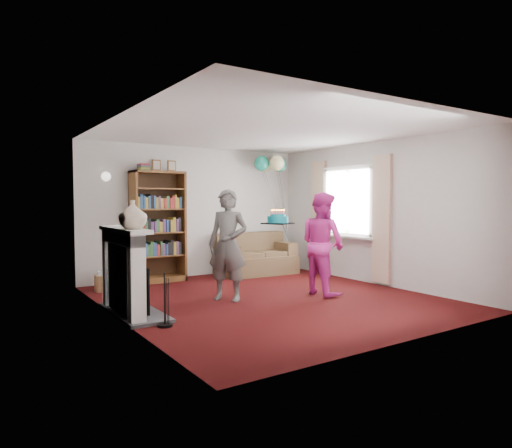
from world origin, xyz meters
TOP-DOWN VIEW (x-y plane):
  - ground at (0.00, 0.00)m, footprint 5.00×5.00m
  - wall_back at (0.00, 2.51)m, footprint 4.50×0.02m
  - wall_left at (-2.26, 0.00)m, footprint 0.02×5.00m
  - wall_right at (2.26, 0.00)m, footprint 0.02×5.00m
  - ceiling at (0.00, 0.00)m, footprint 4.50×5.00m
  - fireplace at (-2.09, 0.19)m, footprint 0.55×1.80m
  - window_bay at (2.21, 0.60)m, footprint 0.14×2.02m
  - wall_sconce at (-1.75, 2.36)m, footprint 0.16×0.23m
  - bookcase at (-0.87, 2.30)m, footprint 0.95×0.42m
  - sofa at (1.09, 2.06)m, footprint 1.54×0.82m
  - wicker_basket at (-1.90, 1.94)m, footprint 0.35×0.35m
  - person_striped at (-0.58, 0.24)m, footprint 0.68×0.71m
  - person_magenta at (0.87, -0.20)m, footprint 0.61×0.78m
  - birthday_cake at (0.24, 0.11)m, footprint 0.39×0.39m
  - balloons at (1.52, 2.14)m, footprint 0.75×0.75m
  - mantel_vase at (-2.12, -0.15)m, footprint 0.39×0.39m

SIDE VIEW (x-z plane):
  - ground at x=0.00m, z-range 0.00..0.00m
  - wicker_basket at x=-1.90m, z-range -0.02..0.31m
  - sofa at x=1.09m, z-range -0.10..0.72m
  - fireplace at x=-2.09m, z-range -0.05..1.07m
  - person_magenta at x=0.87m, z-range 0.00..1.60m
  - person_striped at x=-0.58m, z-range 0.00..1.64m
  - bookcase at x=-0.87m, z-range -0.13..2.08m
  - birthday_cake at x=0.24m, z-range 1.07..1.29m
  - window_bay at x=2.21m, z-range 0.10..2.30m
  - wall_back at x=0.00m, z-range 0.00..2.50m
  - wall_left at x=-2.26m, z-range 0.00..2.50m
  - wall_right at x=2.26m, z-range 0.00..2.50m
  - mantel_vase at x=-2.12m, z-range 1.12..1.48m
  - wall_sconce at x=-1.75m, z-range 1.80..1.96m
  - balloons at x=1.52m, z-range 1.35..3.09m
  - ceiling at x=0.00m, z-range 2.50..2.51m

